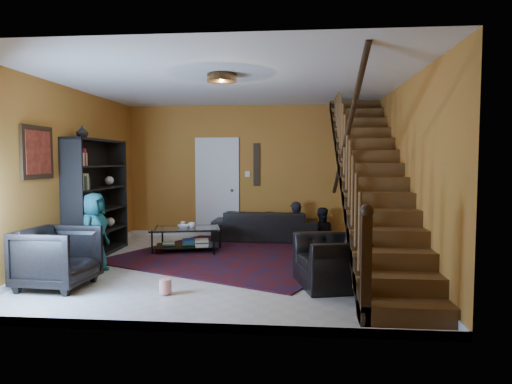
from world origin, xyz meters
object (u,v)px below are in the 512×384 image
bookshelf (98,200)px  coffee_table (187,238)px  sofa (266,226)px  armchair_right (334,262)px  armchair_left (57,258)px

bookshelf → coffee_table: 1.67m
sofa → armchair_right: size_ratio=2.11×
coffee_table → armchair_left: bearing=-114.5°
sofa → coffee_table: bearing=45.5°
bookshelf → sofa: bearing=31.5°
armchair_left → armchair_right: bearing=-79.5°
bookshelf → sofa: 3.32m
coffee_table → armchair_right: bearing=-39.4°
bookshelf → armchair_left: (0.35, -1.99, -0.57)m
sofa → bookshelf: bearing=32.8°
bookshelf → armchair_right: bearing=-22.2°
sofa → armchair_right: armchair_right is taller
armchair_left → coffee_table: armchair_left is taller
sofa → armchair_right: 3.48m
armchair_left → armchair_right: size_ratio=0.87×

